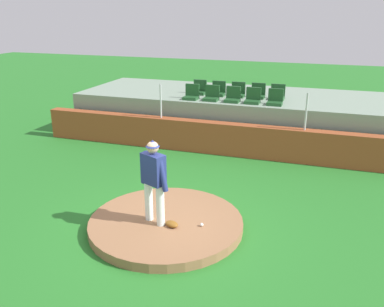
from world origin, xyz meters
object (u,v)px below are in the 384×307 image
stadium_chair_7 (238,92)px  stadium_chair_6 (218,91)px  stadium_chair_1 (212,96)px  stadium_chair_9 (277,95)px  stadium_chair_0 (192,94)px  stadium_chair_2 (233,97)px  pitcher (154,176)px  stadium_chair_4 (275,100)px  fielding_glove (172,224)px  baseball (202,225)px  stadium_chair_5 (199,90)px  stadium_chair_8 (258,93)px  stadium_chair_3 (253,98)px

stadium_chair_7 → stadium_chair_6: bearing=1.8°
stadium_chair_1 → stadium_chair_9: (2.09, 0.89, 0.00)m
stadium_chair_0 → stadium_chair_2: size_ratio=1.00×
stadium_chair_1 → stadium_chair_6: (0.00, 0.87, 0.00)m
pitcher → stadium_chair_9: stadium_chair_9 is taller
stadium_chair_4 → stadium_chair_6: same height
fielding_glove → stadium_chair_9: bearing=-75.2°
baseball → stadium_chair_9: bearing=85.3°
stadium_chair_1 → stadium_chair_6: 0.87m
fielding_glove → stadium_chair_1: (-0.93, 6.20, 1.42)m
stadium_chair_2 → stadium_chair_5: size_ratio=1.00×
stadium_chair_1 → stadium_chair_5: same height
baseball → stadium_chair_0: 6.54m
pitcher → stadium_chair_6: 7.03m
baseball → stadium_chair_8: bearing=90.9°
fielding_glove → stadium_chair_3: size_ratio=0.60×
stadium_chair_7 → stadium_chair_3: bearing=128.2°
stadium_chair_2 → stadium_chair_3: size_ratio=1.00×
stadium_chair_2 → stadium_chair_5: bearing=-32.4°
fielding_glove → stadium_chair_7: size_ratio=0.60×
stadium_chair_3 → stadium_chair_7: size_ratio=1.00×
stadium_chair_4 → fielding_glove: bearing=79.1°
stadium_chair_3 → stadium_chair_6: same height
stadium_chair_4 → stadium_chair_1: bearing=0.2°
stadium_chair_0 → pitcher: bearing=101.4°
stadium_chair_1 → stadium_chair_3: same height
baseball → stadium_chair_9: stadium_chair_9 is taller
stadium_chair_6 → stadium_chair_8: size_ratio=1.00×
fielding_glove → stadium_chair_4: bearing=-76.8°
stadium_chair_1 → stadium_chair_4: size_ratio=1.00×
stadium_chair_4 → stadium_chair_5: same height
stadium_chair_1 → baseball: bearing=104.2°
pitcher → stadium_chair_3: bearing=106.3°
stadium_chair_3 → stadium_chair_4: 0.72m
stadium_chair_0 → stadium_chair_9: size_ratio=1.00×
stadium_chair_5 → stadium_chair_6: bearing=176.4°
stadium_chair_1 → stadium_chair_5: bearing=-51.9°
stadium_chair_0 → stadium_chair_4: size_ratio=1.00×
stadium_chair_6 → stadium_chair_4: bearing=157.9°
stadium_chair_3 → stadium_chair_8: (0.01, 0.88, 0.00)m
stadium_chair_1 → fielding_glove: bearing=98.5°
stadium_chair_2 → stadium_chair_5: (-1.44, 0.91, 0.00)m
baseball → stadium_chair_9: 7.06m
stadium_chair_0 → stadium_chair_3: size_ratio=1.00×
stadium_chair_9 → stadium_chair_5: bearing=-0.6°
baseball → stadium_chair_4: stadium_chair_4 is taller
pitcher → stadium_chair_8: 7.09m
stadium_chair_1 → pitcher: bearing=94.9°
baseball → stadium_chair_7: (-0.81, 6.89, 1.44)m
baseball → stadium_chair_0: bearing=110.4°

